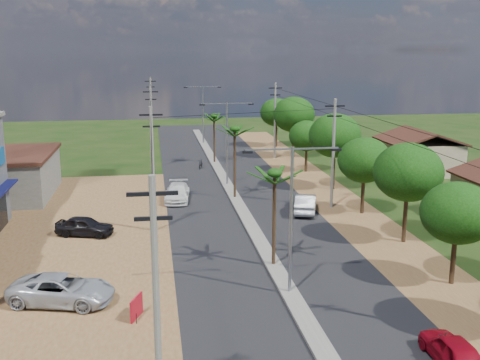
{
  "coord_description": "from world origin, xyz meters",
  "views": [
    {
      "loc": [
        -6.93,
        -27.08,
        12.75
      ],
      "look_at": [
        -0.41,
        14.42,
        3.0
      ],
      "focal_mm": 42.0,
      "sensor_mm": 36.0,
      "label": 1
    }
  ],
  "objects_px": {
    "car_parked_dark": "(85,227)",
    "moto_rider_east": "(451,349)",
    "car_red_near": "(453,351)",
    "car_silver_mid": "(306,204)",
    "roadside_sign": "(136,308)",
    "car_white_far": "(177,193)",
    "car_parked_silver": "(62,290)"
  },
  "relations": [
    {
      "from": "car_white_far",
      "to": "moto_rider_east",
      "type": "height_order",
      "value": "car_white_far"
    },
    {
      "from": "car_silver_mid",
      "to": "car_white_far",
      "type": "xyz_separation_m",
      "value": [
        -10.0,
        5.21,
        -0.04
      ]
    },
    {
      "from": "car_white_far",
      "to": "car_parked_silver",
      "type": "relative_size",
      "value": 0.91
    },
    {
      "from": "car_white_far",
      "to": "car_parked_silver",
      "type": "xyz_separation_m",
      "value": [
        -6.8,
        -19.39,
        0.04
      ]
    },
    {
      "from": "car_red_near",
      "to": "car_silver_mid",
      "type": "xyz_separation_m",
      "value": [
        0.0,
        22.68,
        0.1
      ]
    },
    {
      "from": "car_white_far",
      "to": "roadside_sign",
      "type": "height_order",
      "value": "car_white_far"
    },
    {
      "from": "car_red_near",
      "to": "roadside_sign",
      "type": "height_order",
      "value": "car_red_near"
    },
    {
      "from": "car_silver_mid",
      "to": "moto_rider_east",
      "type": "bearing_deg",
      "value": 108.5
    },
    {
      "from": "car_parked_silver",
      "to": "car_parked_dark",
      "type": "height_order",
      "value": "car_parked_silver"
    },
    {
      "from": "roadside_sign",
      "to": "car_red_near",
      "type": "bearing_deg",
      "value": -3.95
    },
    {
      "from": "moto_rider_east",
      "to": "roadside_sign",
      "type": "relative_size",
      "value": 1.33
    },
    {
      "from": "car_parked_dark",
      "to": "moto_rider_east",
      "type": "distance_m",
      "value": 25.54
    },
    {
      "from": "roadside_sign",
      "to": "car_parked_dark",
      "type": "bearing_deg",
      "value": 128.05
    },
    {
      "from": "car_parked_dark",
      "to": "roadside_sign",
      "type": "distance_m",
      "value": 13.77
    },
    {
      "from": "car_red_near",
      "to": "moto_rider_east",
      "type": "xyz_separation_m",
      "value": [
        0.2,
        0.46,
        -0.19
      ]
    },
    {
      "from": "car_silver_mid",
      "to": "car_white_far",
      "type": "bearing_deg",
      "value": -9.55
    },
    {
      "from": "car_red_near",
      "to": "car_parked_silver",
      "type": "distance_m",
      "value": 18.83
    },
    {
      "from": "car_white_far",
      "to": "moto_rider_east",
      "type": "xyz_separation_m",
      "value": [
        10.2,
        -27.43,
        -0.25
      ]
    },
    {
      "from": "car_silver_mid",
      "to": "car_white_far",
      "type": "distance_m",
      "value": 11.28
    },
    {
      "from": "moto_rider_east",
      "to": "car_parked_dark",
      "type": "bearing_deg",
      "value": -69.38
    },
    {
      "from": "car_parked_dark",
      "to": "moto_rider_east",
      "type": "bearing_deg",
      "value": -121.12
    },
    {
      "from": "car_white_far",
      "to": "roadside_sign",
      "type": "relative_size",
      "value": 3.75
    },
    {
      "from": "car_silver_mid",
      "to": "roadside_sign",
      "type": "distance_m",
      "value": 20.95
    },
    {
      "from": "roadside_sign",
      "to": "car_parked_silver",
      "type": "bearing_deg",
      "value": 170.98
    },
    {
      "from": "car_silver_mid",
      "to": "moto_rider_east",
      "type": "relative_size",
      "value": 2.63
    },
    {
      "from": "car_white_far",
      "to": "car_parked_dark",
      "type": "xyz_separation_m",
      "value": [
        -6.87,
        -8.44,
        -0.02
      ]
    },
    {
      "from": "car_parked_dark",
      "to": "roadside_sign",
      "type": "xyz_separation_m",
      "value": [
        3.87,
        -13.21,
        -0.12
      ]
    },
    {
      "from": "car_white_far",
      "to": "moto_rider_east",
      "type": "bearing_deg",
      "value": -63.41
    },
    {
      "from": "car_red_near",
      "to": "car_parked_silver",
      "type": "relative_size",
      "value": 0.71
    },
    {
      "from": "car_red_near",
      "to": "roadside_sign",
      "type": "relative_size",
      "value": 2.93
    },
    {
      "from": "car_parked_silver",
      "to": "roadside_sign",
      "type": "relative_size",
      "value": 4.12
    },
    {
      "from": "car_parked_silver",
      "to": "car_red_near",
      "type": "bearing_deg",
      "value": -101.64
    }
  ]
}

